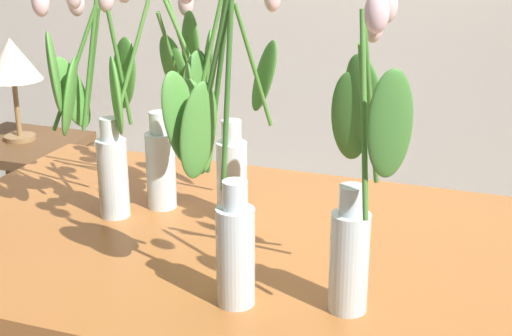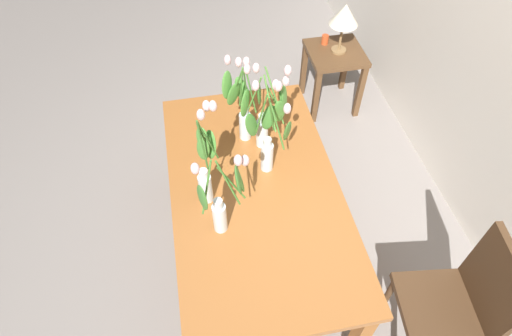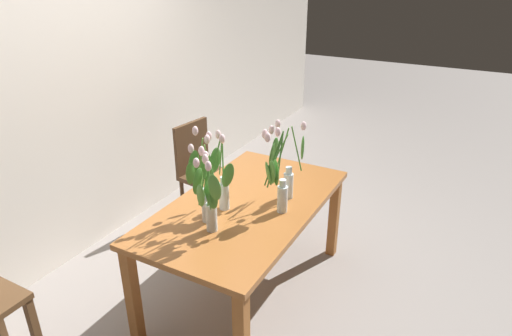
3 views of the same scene
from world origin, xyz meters
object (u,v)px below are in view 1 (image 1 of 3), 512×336
(tulip_vase_4, at_px, (226,131))
(table_lamp, at_px, (12,62))
(dining_table, at_px, (274,282))
(tulip_vase_2, at_px, (218,185))
(tulip_vase_0, at_px, (97,121))
(tulip_vase_3, at_px, (358,190))
(side_table, at_px, (20,170))
(tulip_vase_1, at_px, (167,110))

(tulip_vase_4, height_order, table_lamp, tulip_vase_4)
(dining_table, distance_m, tulip_vase_4, 0.34)
(tulip_vase_2, xyz_separation_m, tulip_vase_4, (-0.13, 0.34, -0.01))
(tulip_vase_0, xyz_separation_m, tulip_vase_3, (0.63, -0.21, -0.01))
(tulip_vase_2, bearing_deg, side_table, 139.10)
(tulip_vase_4, height_order, side_table, tulip_vase_4)
(tulip_vase_3, bearing_deg, tulip_vase_2, -167.74)
(tulip_vase_2, bearing_deg, table_lamp, 138.60)
(dining_table, height_order, tulip_vase_4, tulip_vase_4)
(tulip_vase_3, xyz_separation_m, table_lamp, (-1.58, 1.14, -0.10))
(tulip_vase_2, height_order, tulip_vase_4, tulip_vase_2)
(tulip_vase_0, bearing_deg, tulip_vase_3, -18.13)
(tulip_vase_0, relative_size, tulip_vase_4, 0.95)
(tulip_vase_2, xyz_separation_m, table_lamp, (-1.35, 1.19, -0.10))
(tulip_vase_2, distance_m, tulip_vase_3, 0.24)
(dining_table, relative_size, tulip_vase_0, 3.02)
(table_lamp, bearing_deg, tulip_vase_0, -44.39)
(tulip_vase_2, bearing_deg, tulip_vase_0, 147.09)
(dining_table, height_order, table_lamp, table_lamp)
(tulip_vase_3, height_order, tulip_vase_4, tulip_vase_4)
(tulip_vase_2, relative_size, tulip_vase_3, 1.06)
(tulip_vase_2, relative_size, tulip_vase_4, 1.06)
(tulip_vase_0, height_order, tulip_vase_1, tulip_vase_1)
(dining_table, height_order, side_table, dining_table)
(tulip_vase_4, relative_size, table_lamp, 1.40)
(table_lamp, bearing_deg, tulip_vase_1, -37.54)
(tulip_vase_1, height_order, tulip_vase_4, tulip_vase_1)
(dining_table, bearing_deg, table_lamp, 145.36)
(side_table, height_order, table_lamp, table_lamp)
(tulip_vase_0, bearing_deg, tulip_vase_1, 44.37)
(tulip_vase_4, xyz_separation_m, table_lamp, (-1.23, 0.85, -0.09))
(tulip_vase_2, xyz_separation_m, side_table, (-1.35, 1.17, -0.52))
(tulip_vase_4, bearing_deg, tulip_vase_0, -162.50)
(tulip_vase_3, bearing_deg, dining_table, 137.70)
(tulip_vase_0, distance_m, table_lamp, 1.34)
(side_table, bearing_deg, table_lamp, 86.33)
(dining_table, xyz_separation_m, side_table, (-1.37, 0.93, -0.22))
(dining_table, distance_m, table_lamp, 1.68)
(dining_table, xyz_separation_m, tulip_vase_2, (-0.02, -0.24, 0.30))
(tulip_vase_1, bearing_deg, tulip_vase_2, -52.71)
(side_table, bearing_deg, tulip_vase_3, -35.26)
(tulip_vase_4, relative_size, side_table, 1.01)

